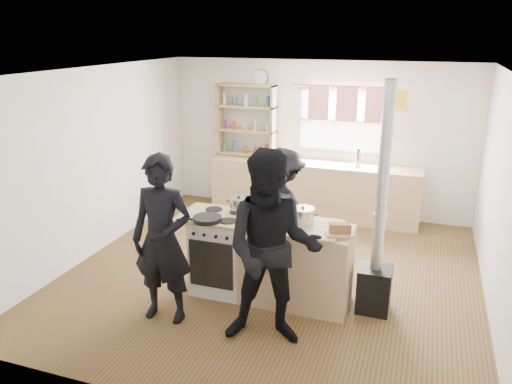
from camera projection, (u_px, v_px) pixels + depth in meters
The scene contains 14 objects.
ground at pixel (272, 274), 6.33m from camera, with size 5.00×5.00×0.01m, color brown.
back_counter at pixel (313, 189), 8.18m from camera, with size 3.40×0.55×0.90m, color tan.
shelving_unit at pixel (246, 120), 8.33m from camera, with size 1.00×0.28×1.20m.
thermos at pixel (358, 158), 7.78m from camera, with size 0.10×0.10×0.27m, color silver.
cooking_island at pixel (270, 260), 5.64m from camera, with size 1.97×0.64×0.93m.
skillet_greens at pixel (207, 219), 5.51m from camera, with size 0.42×0.42×0.05m.
roast_tray at pixel (272, 221), 5.41m from camera, with size 0.36×0.27×0.08m.
stockpot_stove at pixel (239, 204), 5.81m from camera, with size 0.22×0.22×0.18m.
stockpot_counter at pixel (303, 216), 5.43m from camera, with size 0.26×0.26×0.20m.
bread_board at pixel (340, 230), 5.14m from camera, with size 0.33×0.28×0.12m.
flue_heater at pixel (377, 256), 5.32m from camera, with size 0.35×0.35×2.50m.
person_near_left at pixel (162, 240), 5.11m from camera, with size 0.65×0.43×1.79m, color black.
person_near_right at pixel (272, 250), 4.69m from camera, with size 0.94×0.74×1.94m, color black.
person_far at pixel (282, 209), 6.32m from camera, with size 1.01×0.58×1.57m, color black.
Camera 1 is at (1.68, -5.45, 2.94)m, focal length 35.00 mm.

